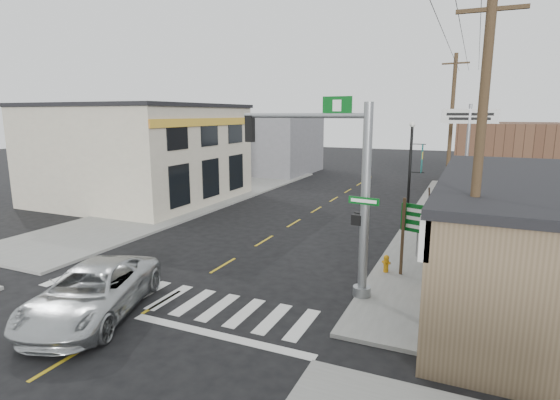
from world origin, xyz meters
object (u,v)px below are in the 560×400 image
at_px(dance_center_sign, 468,133).
at_px(utility_pole_near, 477,171).
at_px(suv, 92,292).
at_px(utility_pole_far, 451,128).
at_px(bare_tree, 450,200).
at_px(guide_sign, 422,228).
at_px(fire_hydrant, 386,263).
at_px(traffic_signal_pole, 342,180).
at_px(lamp_post, 411,168).

distance_m(dance_center_sign, utility_pole_near, 16.29).
relative_size(suv, utility_pole_far, 0.56).
xyz_separation_m(bare_tree, utility_pole_near, (0.71, -2.63, 1.28)).
xyz_separation_m(guide_sign, fire_hydrant, (-1.29, 0.03, -1.58)).
relative_size(traffic_signal_pole, dance_center_sign, 1.00).
xyz_separation_m(fire_hydrant, utility_pole_far, (1.26, 15.87, 4.85)).
xyz_separation_m(guide_sign, utility_pole_near, (1.68, -4.57, 2.79)).
distance_m(fire_hydrant, bare_tree, 4.30).
distance_m(traffic_signal_pole, dance_center_sign, 14.86).
relative_size(guide_sign, lamp_post, 0.53).
distance_m(suv, fire_hydrant, 10.80).
xyz_separation_m(lamp_post, utility_pole_near, (3.14, -11.96, 1.39)).
xyz_separation_m(suv, guide_sign, (9.15, 7.36, 1.29)).
xyz_separation_m(suv, traffic_signal_pole, (6.73, 4.70, 3.36)).
bearing_deg(utility_pole_near, traffic_signal_pole, 154.21).
bearing_deg(fire_hydrant, guide_sign, -1.31).
relative_size(suv, guide_sign, 1.88).
height_order(lamp_post, utility_pole_far, utility_pole_far).
relative_size(suv, bare_tree, 1.30).
relative_size(suv, dance_center_sign, 0.85).
xyz_separation_m(fire_hydrant, utility_pole_near, (2.97, -4.60, 4.37)).
height_order(fire_hydrant, bare_tree, bare_tree).
xyz_separation_m(fire_hydrant, lamp_post, (-0.17, 7.36, 2.98)).
xyz_separation_m(guide_sign, bare_tree, (0.97, -1.93, 1.51)).
height_order(bare_tree, utility_pole_far, utility_pole_far).
xyz_separation_m(traffic_signal_pole, utility_pole_near, (4.11, -1.91, 0.73)).
height_order(guide_sign, fire_hydrant, guide_sign).
bearing_deg(lamp_post, guide_sign, -98.35).
height_order(traffic_signal_pole, bare_tree, traffic_signal_pole).
bearing_deg(lamp_post, fire_hydrant, -108.17).
distance_m(utility_pole_near, utility_pole_far, 20.54).
height_order(guide_sign, utility_pole_far, utility_pole_far).
xyz_separation_m(suv, bare_tree, (10.13, 5.42, 2.80)).
bearing_deg(utility_pole_far, guide_sign, -82.00).
bearing_deg(utility_pole_near, lamp_post, 103.85).
height_order(fire_hydrant, utility_pole_near, utility_pole_near).
relative_size(traffic_signal_pole, utility_pole_far, 0.66).
height_order(traffic_signal_pole, lamp_post, traffic_signal_pole).
relative_size(lamp_post, utility_pole_near, 0.63).
bearing_deg(utility_pole_near, bare_tree, 104.15).
bearing_deg(bare_tree, fire_hydrant, 139.02).
distance_m(traffic_signal_pole, fire_hydrant, 4.67).
relative_size(suv, traffic_signal_pole, 0.85).
distance_m(lamp_post, bare_tree, 9.64).
xyz_separation_m(suv, utility_pole_near, (10.83, 2.79, 4.09)).
distance_m(bare_tree, utility_pole_far, 17.95).
bearing_deg(utility_pole_near, utility_pole_far, 93.90).
height_order(dance_center_sign, utility_pole_far, utility_pole_far).
height_order(suv, guide_sign, guide_sign).
bearing_deg(guide_sign, traffic_signal_pole, -114.11).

